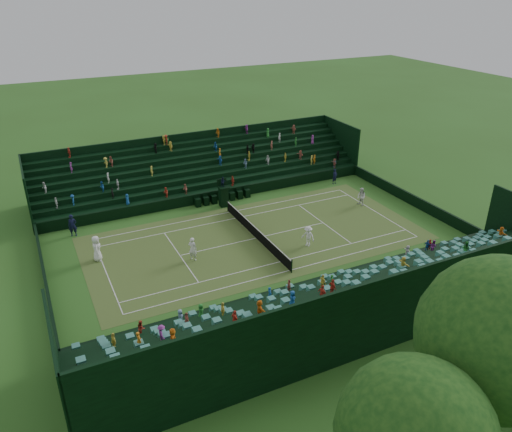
# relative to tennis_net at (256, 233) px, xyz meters

# --- Properties ---
(ground) EXTENTS (160.00, 160.00, 0.00)m
(ground) POSITION_rel_tennis_net_xyz_m (0.00, 0.00, -0.53)
(ground) COLOR #2D5A1C
(ground) RESTS_ON ground
(court_surface) EXTENTS (12.97, 26.77, 0.01)m
(court_surface) POSITION_rel_tennis_net_xyz_m (0.00, 0.00, -0.52)
(court_surface) COLOR #347426
(court_surface) RESTS_ON ground
(perimeter_wall_north) EXTENTS (17.17, 0.20, 1.00)m
(perimeter_wall_north) POSITION_rel_tennis_net_xyz_m (0.00, 15.88, -0.03)
(perimeter_wall_north) COLOR black
(perimeter_wall_north) RESTS_ON ground
(perimeter_wall_south) EXTENTS (17.17, 0.20, 1.00)m
(perimeter_wall_south) POSITION_rel_tennis_net_xyz_m (0.00, -15.88, -0.03)
(perimeter_wall_south) COLOR black
(perimeter_wall_south) RESTS_ON ground
(perimeter_wall_east) EXTENTS (0.20, 31.77, 1.00)m
(perimeter_wall_east) POSITION_rel_tennis_net_xyz_m (8.48, 0.00, -0.03)
(perimeter_wall_east) COLOR black
(perimeter_wall_east) RESTS_ON ground
(perimeter_wall_west) EXTENTS (0.20, 31.77, 1.00)m
(perimeter_wall_west) POSITION_rel_tennis_net_xyz_m (-8.48, 0.00, -0.03)
(perimeter_wall_west) COLOR black
(perimeter_wall_west) RESTS_ON ground
(north_grandstand) EXTENTS (6.60, 32.00, 4.90)m
(north_grandstand) POSITION_rel_tennis_net_xyz_m (12.66, 0.00, 1.02)
(north_grandstand) COLOR black
(north_grandstand) RESTS_ON ground
(south_grandstand) EXTENTS (6.60, 32.00, 4.90)m
(south_grandstand) POSITION_rel_tennis_net_xyz_m (-12.66, 0.00, 1.02)
(south_grandstand) COLOR black
(south_grandstand) RESTS_ON ground
(tennis_net) EXTENTS (11.67, 0.10, 1.06)m
(tennis_net) POSITION_rel_tennis_net_xyz_m (0.00, 0.00, 0.00)
(tennis_net) COLOR black
(tennis_net) RESTS_ON ground
(umpire_chair) EXTENTS (0.91, 0.91, 2.86)m
(umpire_chair) POSITION_rel_tennis_net_xyz_m (-7.02, 0.10, 0.69)
(umpire_chair) COLOR black
(umpire_chair) RESTS_ON ground
(courtside_chairs) EXTENTS (0.52, 5.49, 1.12)m
(courtside_chairs) POSITION_rel_tennis_net_xyz_m (-7.96, 0.42, -0.10)
(courtside_chairs) COLOR black
(courtside_chairs) RESTS_ON ground
(player_near_west) EXTENTS (1.09, 0.83, 2.00)m
(player_near_west) POSITION_rel_tennis_net_xyz_m (-2.02, -12.06, 0.47)
(player_near_west) COLOR white
(player_near_west) RESTS_ON ground
(player_near_east) EXTENTS (0.81, 0.79, 1.87)m
(player_near_east) POSITION_rel_tennis_net_xyz_m (1.01, -5.69, 0.41)
(player_near_east) COLOR white
(player_near_east) RESTS_ON ground
(player_far_west) EXTENTS (0.91, 0.75, 1.72)m
(player_far_west) POSITION_rel_tennis_net_xyz_m (-1.58, 11.51, 0.33)
(player_far_west) COLOR white
(player_far_west) RESTS_ON ground
(player_far_east) EXTENTS (1.26, 1.09, 1.69)m
(player_far_east) POSITION_rel_tennis_net_xyz_m (2.88, 3.11, 0.32)
(player_far_east) COLOR white
(player_far_east) RESTS_ON ground
(line_judge_north) EXTENTS (0.50, 0.64, 1.57)m
(line_judge_north) POSITION_rel_tennis_net_xyz_m (-7.18, 12.39, 0.26)
(line_judge_north) COLOR black
(line_judge_north) RESTS_ON ground
(line_judge_south) EXTENTS (0.56, 0.75, 1.86)m
(line_judge_south) POSITION_rel_tennis_net_xyz_m (-6.91, -13.13, 0.40)
(line_judge_south) COLOR black
(line_judge_south) RESTS_ON ground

